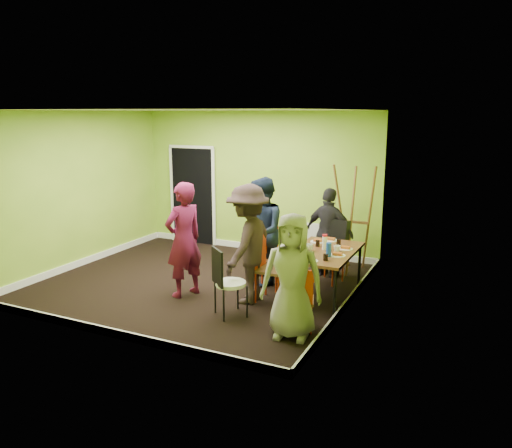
% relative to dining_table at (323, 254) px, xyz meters
% --- Properties ---
extents(ground, '(5.00, 5.00, 0.00)m').
position_rel_dining_table_xyz_m(ground, '(-2.05, -0.19, -0.70)').
color(ground, black).
rests_on(ground, ground).
extents(room_walls, '(5.04, 4.54, 2.82)m').
position_rel_dining_table_xyz_m(room_walls, '(-2.07, -0.15, 0.29)').
color(room_walls, '#7CAB2C').
rests_on(room_walls, ground).
extents(dining_table, '(0.90, 1.50, 0.75)m').
position_rel_dining_table_xyz_m(dining_table, '(0.00, 0.00, 0.00)').
color(dining_table, black).
rests_on(dining_table, ground).
extents(chair_left_far, '(0.52, 0.52, 0.95)m').
position_rel_dining_table_xyz_m(chair_left_far, '(-0.88, 0.17, -0.16)').
color(chair_left_far, red).
rests_on(chair_left_far, ground).
extents(chair_left_near, '(0.44, 0.43, 1.04)m').
position_rel_dining_table_xyz_m(chair_left_near, '(-0.74, -0.43, -0.11)').
color(chair_left_near, red).
rests_on(chair_left_near, ground).
extents(chair_back_end, '(0.52, 0.58, 1.03)m').
position_rel_dining_table_xyz_m(chair_back_end, '(-0.09, 0.92, 0.03)').
color(chair_back_end, red).
rests_on(chair_back_end, ground).
extents(chair_front_end, '(0.45, 0.45, 0.86)m').
position_rel_dining_table_xyz_m(chair_front_end, '(0.10, -1.27, -0.21)').
color(chair_front_end, red).
rests_on(chair_front_end, ground).
extents(chair_bentwood, '(0.53, 0.54, 0.98)m').
position_rel_dining_table_xyz_m(chair_bentwood, '(-1.00, -1.22, -0.16)').
color(chair_bentwood, black).
rests_on(chair_bentwood, ground).
extents(easel, '(0.76, 0.72, 1.90)m').
position_rel_dining_table_xyz_m(easel, '(0.07, 1.49, 0.24)').
color(easel, brown).
rests_on(easel, ground).
extents(plate_near_left, '(0.24, 0.24, 0.01)m').
position_rel_dining_table_xyz_m(plate_near_left, '(-0.23, 0.43, 0.06)').
color(plate_near_left, white).
rests_on(plate_near_left, dining_table).
extents(plate_near_right, '(0.23, 0.23, 0.01)m').
position_rel_dining_table_xyz_m(plate_near_right, '(-0.28, -0.38, 0.06)').
color(plate_near_right, white).
rests_on(plate_near_right, dining_table).
extents(plate_far_back, '(0.25, 0.25, 0.01)m').
position_rel_dining_table_xyz_m(plate_far_back, '(-0.07, 0.61, 0.06)').
color(plate_far_back, white).
rests_on(plate_far_back, dining_table).
extents(plate_far_front, '(0.25, 0.25, 0.01)m').
position_rel_dining_table_xyz_m(plate_far_front, '(-0.01, -0.62, 0.06)').
color(plate_far_front, white).
rests_on(plate_far_front, dining_table).
extents(plate_wall_back, '(0.21, 0.21, 0.01)m').
position_rel_dining_table_xyz_m(plate_wall_back, '(0.28, 0.20, 0.06)').
color(plate_wall_back, white).
rests_on(plate_wall_back, dining_table).
extents(plate_wall_front, '(0.24, 0.24, 0.01)m').
position_rel_dining_table_xyz_m(plate_wall_front, '(0.27, -0.19, 0.06)').
color(plate_wall_front, white).
rests_on(plate_wall_front, dining_table).
extents(thermos, '(0.08, 0.08, 0.20)m').
position_rel_dining_table_xyz_m(thermos, '(-0.00, 0.06, 0.16)').
color(thermos, white).
rests_on(thermos, dining_table).
extents(blue_bottle, '(0.08, 0.08, 0.20)m').
position_rel_dining_table_xyz_m(blue_bottle, '(0.16, -0.27, 0.15)').
color(blue_bottle, '#1740B1').
rests_on(blue_bottle, dining_table).
extents(orange_bottle, '(0.03, 0.03, 0.08)m').
position_rel_dining_table_xyz_m(orange_bottle, '(-0.03, 0.12, 0.09)').
color(orange_bottle, red).
rests_on(orange_bottle, dining_table).
extents(glass_mid, '(0.06, 0.06, 0.10)m').
position_rel_dining_table_xyz_m(glass_mid, '(-0.15, 0.19, 0.10)').
color(glass_mid, black).
rests_on(glass_mid, dining_table).
extents(glass_back, '(0.07, 0.07, 0.11)m').
position_rel_dining_table_xyz_m(glass_back, '(0.13, 0.35, 0.11)').
color(glass_back, black).
rests_on(glass_back, dining_table).
extents(glass_front, '(0.07, 0.07, 0.09)m').
position_rel_dining_table_xyz_m(glass_front, '(0.18, -0.48, 0.10)').
color(glass_front, black).
rests_on(glass_front, dining_table).
extents(cup_a, '(0.14, 0.14, 0.11)m').
position_rel_dining_table_xyz_m(cup_a, '(-0.19, -0.14, 0.11)').
color(cup_a, white).
rests_on(cup_a, dining_table).
extents(cup_b, '(0.10, 0.10, 0.10)m').
position_rel_dining_table_xyz_m(cup_b, '(0.20, 0.00, 0.10)').
color(cup_b, white).
rests_on(cup_b, dining_table).
extents(person_standing, '(0.63, 0.75, 1.76)m').
position_rel_dining_table_xyz_m(person_standing, '(-1.96, -0.77, 0.19)').
color(person_standing, '#5C0F31').
rests_on(person_standing, ground).
extents(person_left_far, '(0.95, 1.05, 1.76)m').
position_rel_dining_table_xyz_m(person_left_far, '(-1.12, 0.22, 0.18)').
color(person_left_far, '#131C31').
rests_on(person_left_far, ground).
extents(person_left_near, '(0.68, 1.15, 1.77)m').
position_rel_dining_table_xyz_m(person_left_near, '(-0.97, -0.59, 0.19)').
color(person_left_near, black).
rests_on(person_left_near, ground).
extents(person_back_end, '(0.96, 0.55, 1.53)m').
position_rel_dining_table_xyz_m(person_back_end, '(-0.24, 1.05, 0.07)').
color(person_back_end, black).
rests_on(person_back_end, ground).
extents(person_front_end, '(0.84, 0.62, 1.58)m').
position_rel_dining_table_xyz_m(person_front_end, '(0.05, -1.44, 0.10)').
color(person_front_end, gray).
rests_on(person_front_end, ground).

